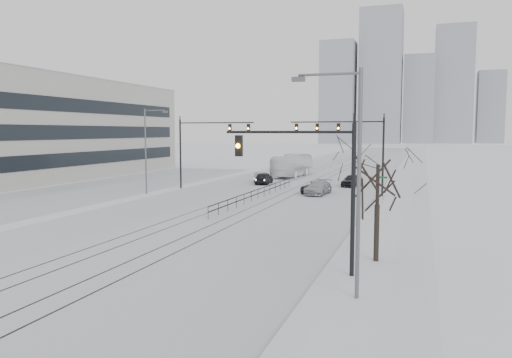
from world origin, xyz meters
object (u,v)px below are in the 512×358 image
Objects in this scene: box_truck at (292,166)px; sedan_nb_front at (314,187)px; traffic_mast_near at (317,177)px; sedan_sb_outer at (261,177)px; sedan_nb_far at (352,180)px; bare_tree at (378,175)px; sedan_sb_inner at (264,178)px; sedan_nb_right at (318,188)px.

sedan_nb_front is at bearing 115.92° from box_truck.
traffic_mast_near is 42.49m from sedan_sb_outer.
sedan_nb_far is (11.86, -1.12, 0.06)m from sedan_sb_outer.
sedan_sb_outer is at bearing 116.10° from bare_tree.
box_truck is (-13.72, 48.96, -2.95)m from traffic_mast_near.
sedan_sb_inner is at bearing 145.80° from sedan_nb_front.
sedan_nb_front is (8.90, -9.00, -0.06)m from sedan_sb_outer.
sedan_sb_outer is 0.35× the size of box_truck.
sedan_nb_right is at bearing 124.37° from sedan_sb_outer.
traffic_mast_near is 1.60× the size of sedan_nb_front.
sedan_nb_front is at bearing 125.82° from sedan_nb_right.
sedan_nb_right is at bearing 107.48° from bare_tree.
sedan_nb_front is at bearing 102.10° from traffic_mast_near.
sedan_sb_outer is 11.91m from sedan_nb_far.
traffic_mast_near is 1.72× the size of sedan_sb_outer.
sedan_nb_far is at bearing 138.29° from box_truck.
traffic_mast_near reaches higher than sedan_sb_outer.
sedan_nb_far reaches higher than sedan_sb_outer.
box_truck reaches higher than sedan_sb_inner.
bare_tree is 29.08m from sedan_nb_front.
sedan_sb_outer is at bearing 111.37° from traffic_mast_near.
bare_tree is 0.53× the size of box_truck.
bare_tree is at bearing -70.26° from sedan_nb_far.
box_truck is at bearing 118.94° from sedan_nb_front.
sedan_sb_outer is 13.84m from sedan_nb_right.
traffic_mast_near reaches higher than sedan_sb_inner.
sedan_nb_front is 1.02× the size of sedan_nb_far.
box_truck is at bearing 116.51° from sedan_nb_right.
traffic_mast_near reaches higher than sedan_nb_far.
sedan_sb_inner is (-16.94, 34.59, -3.74)m from bare_tree.
traffic_mast_near is at bearing -74.56° from sedan_nb_far.
sedan_nb_front is at bearing 125.56° from sedan_sb_outer.
traffic_mast_near is 31.34m from sedan_nb_front.
sedan_nb_right is (8.64, -8.24, -0.03)m from sedan_sb_inner.
bare_tree is 1.42× the size of sedan_nb_far.
sedan_nb_far is at bearing 77.15° from sedan_nb_front.
sedan_sb_inner reaches higher than sedan_nb_far.
sedan_sb_inner is (-14.53, 37.60, -3.82)m from traffic_mast_near.
traffic_mast_near is at bearing -73.94° from sedan_nb_right.
sedan_nb_front is (-8.93, 27.40, -3.88)m from bare_tree.
sedan_nb_right is at bearing -94.49° from sedan_nb_far.
sedan_sb_outer is 0.95× the size of sedan_nb_far.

